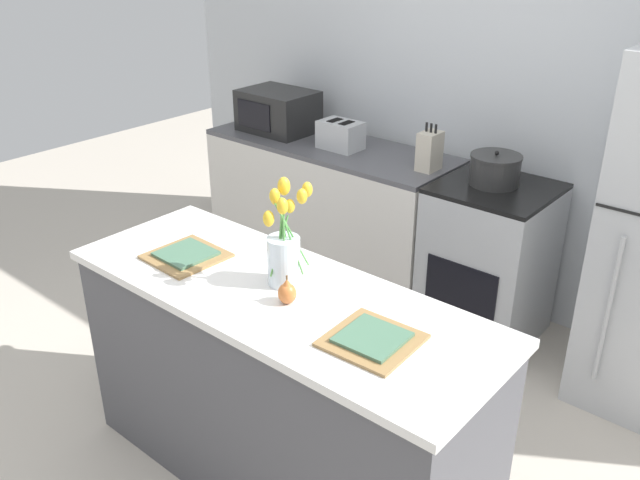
# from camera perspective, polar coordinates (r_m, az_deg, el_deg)

# --- Properties ---
(ground_plane) EXTENTS (10.00, 10.00, 0.00)m
(ground_plane) POSITION_cam_1_polar(r_m,az_deg,el_deg) (3.15, -3.11, -19.17)
(ground_plane) COLOR beige
(back_wall) EXTENTS (5.20, 0.08, 2.70)m
(back_wall) POSITION_cam_1_polar(r_m,az_deg,el_deg) (4.02, 16.74, 12.14)
(back_wall) COLOR silver
(back_wall) RESTS_ON ground_plane
(kitchen_island) EXTENTS (1.80, 0.66, 0.93)m
(kitchen_island) POSITION_cam_1_polar(r_m,az_deg,el_deg) (2.84, -3.34, -12.43)
(kitchen_island) COLOR #4C4C51
(kitchen_island) RESTS_ON ground_plane
(back_counter) EXTENTS (1.68, 0.60, 0.91)m
(back_counter) POSITION_cam_1_polar(r_m,az_deg,el_deg) (4.49, 0.80, 2.58)
(back_counter) COLOR silver
(back_counter) RESTS_ON ground_plane
(stove_range) EXTENTS (0.60, 0.61, 0.91)m
(stove_range) POSITION_cam_1_polar(r_m,az_deg,el_deg) (3.93, 13.96, -1.79)
(stove_range) COLOR #B2B5B7
(stove_range) RESTS_ON ground_plane
(flower_vase) EXTENTS (0.16, 0.20, 0.42)m
(flower_vase) POSITION_cam_1_polar(r_m,az_deg,el_deg) (2.55, -3.04, -0.71)
(flower_vase) COLOR silver
(flower_vase) RESTS_ON kitchen_island
(pear_figurine) EXTENTS (0.07, 0.07, 0.11)m
(pear_figurine) POSITION_cam_1_polar(r_m,az_deg,el_deg) (2.47, -2.79, -4.41)
(pear_figurine) COLOR #C66B33
(pear_figurine) RESTS_ON kitchen_island
(plate_setting_left) EXTENTS (0.30, 0.30, 0.02)m
(plate_setting_left) POSITION_cam_1_polar(r_m,az_deg,el_deg) (2.86, -11.21, -1.26)
(plate_setting_left) COLOR olive
(plate_setting_left) RESTS_ON kitchen_island
(plate_setting_right) EXTENTS (0.30, 0.30, 0.02)m
(plate_setting_right) POSITION_cam_1_polar(r_m,az_deg,el_deg) (2.28, 4.42, -8.34)
(plate_setting_right) COLOR olive
(plate_setting_right) RESTS_ON kitchen_island
(toaster) EXTENTS (0.28, 0.18, 0.17)m
(toaster) POSITION_cam_1_polar(r_m,az_deg,el_deg) (4.22, 1.73, 8.83)
(toaster) COLOR #B7BABC
(toaster) RESTS_ON back_counter
(cooking_pot) EXTENTS (0.27, 0.27, 0.19)m
(cooking_pot) POSITION_cam_1_polar(r_m,az_deg,el_deg) (3.75, 14.52, 5.76)
(cooking_pot) COLOR #2D2D2D
(cooking_pot) RESTS_ON stove_range
(microwave) EXTENTS (0.48, 0.37, 0.27)m
(microwave) POSITION_cam_1_polar(r_m,az_deg,el_deg) (4.58, -3.56, 10.80)
(microwave) COLOR black
(microwave) RESTS_ON back_counter
(knife_block) EXTENTS (0.10, 0.14, 0.27)m
(knife_block) POSITION_cam_1_polar(r_m,az_deg,el_deg) (3.89, 9.21, 7.41)
(knife_block) COLOR beige
(knife_block) RESTS_ON back_counter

